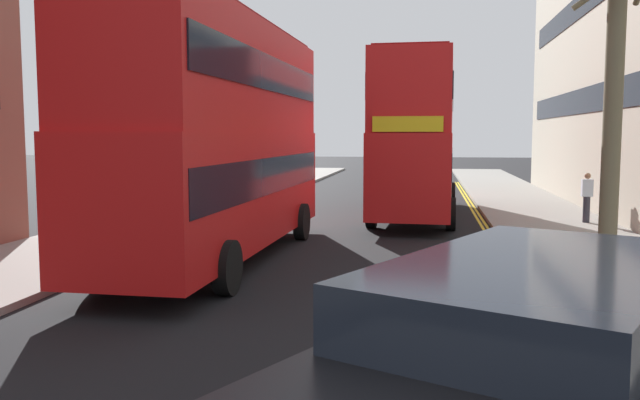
% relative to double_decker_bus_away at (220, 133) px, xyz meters
% --- Properties ---
extents(sidewalk_right, '(4.00, 80.00, 0.14)m').
position_rel_double_decker_bus_away_xyz_m(sidewalk_right, '(8.90, 1.77, -2.96)').
color(sidewalk_right, gray).
rests_on(sidewalk_right, ground).
extents(sidewalk_left, '(4.00, 80.00, 0.14)m').
position_rel_double_decker_bus_away_xyz_m(sidewalk_left, '(-4.10, 1.77, -2.96)').
color(sidewalk_left, gray).
rests_on(sidewalk_left, ground).
extents(kerb_line_outer, '(0.10, 56.00, 0.01)m').
position_rel_double_decker_bus_away_xyz_m(kerb_line_outer, '(6.80, -0.23, -3.03)').
color(kerb_line_outer, yellow).
rests_on(kerb_line_outer, ground).
extents(kerb_line_inner, '(0.10, 56.00, 0.01)m').
position_rel_double_decker_bus_away_xyz_m(kerb_line_inner, '(6.64, -0.23, -3.03)').
color(kerb_line_inner, yellow).
rests_on(kerb_line_inner, ground).
extents(double_decker_bus_away, '(2.98, 10.86, 5.64)m').
position_rel_double_decker_bus_away_xyz_m(double_decker_bus_away, '(0.00, 0.00, 0.00)').
color(double_decker_bus_away, red).
rests_on(double_decker_bus_away, ground).
extents(double_decker_bus_oncoming, '(3.10, 10.89, 5.64)m').
position_rel_double_decker_bus_away_xyz_m(double_decker_bus_oncoming, '(4.48, 9.29, 0.00)').
color(double_decker_bus_oncoming, red).
rests_on(double_decker_bus_oncoming, ground).
extents(pedestrian_far, '(0.34, 0.22, 1.62)m').
position_rel_double_decker_bus_away_xyz_m(pedestrian_far, '(10.00, 7.46, -2.04)').
color(pedestrian_far, '#2D2D38').
rests_on(pedestrian_far, sidewalk_right).
extents(street_tree_near, '(1.69, 1.57, 6.56)m').
position_rel_double_decker_bus_away_xyz_m(street_tree_near, '(8.39, -1.34, 0.19)').
color(street_tree_near, '#6B6047').
rests_on(street_tree_near, sidewalk_right).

